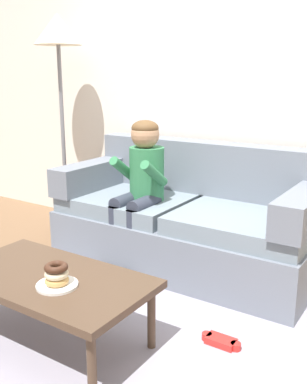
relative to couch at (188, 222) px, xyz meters
name	(u,v)px	position (x,y,z in m)	size (l,w,h in m)	color
ground	(135,313)	(0.10, -0.84, -0.34)	(10.00, 10.00, 0.00)	brown
wall_back	(237,77)	(0.10, 0.56, 1.06)	(8.00, 0.10, 2.80)	silver
area_rug	(109,331)	(0.10, -1.09, -0.33)	(2.28, 2.05, 0.01)	#9993A3
couch	(188,222)	(0.00, 0.00, 0.00)	(1.94, 0.90, 0.91)	slate
coffee_table	(50,282)	(-0.10, -1.33, 0.02)	(1.09, 0.59, 0.39)	#4C3828
person_child	(141,179)	(-0.30, -0.20, 0.33)	(0.34, 0.58, 1.10)	#337A4C
plate	(57,285)	(0.02, -1.40, 0.06)	(0.21, 0.21, 0.01)	white
donut	(57,280)	(0.02, -1.40, 0.09)	(0.12, 0.12, 0.04)	tan
donut_second	(56,274)	(0.02, -1.40, 0.12)	(0.12, 0.12, 0.04)	beige
donut_third	(56,267)	(0.02, -1.40, 0.16)	(0.12, 0.12, 0.04)	#422619
toy_controller	(221,342)	(0.69, -0.87, -0.31)	(0.23, 0.09, 0.05)	red
floor_lamp	(58,45)	(-1.40, 0.13, 1.33)	(0.42, 0.42, 1.93)	slate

